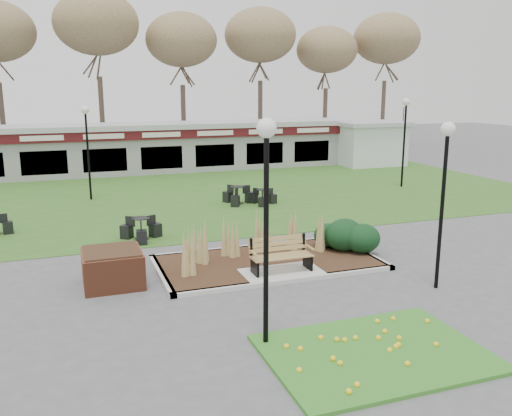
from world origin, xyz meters
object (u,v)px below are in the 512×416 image
object	(u,v)px
bistro_set_a	(141,232)
patio_umbrella	(402,138)
bistro_set_c	(263,199)
lamp_post_mid_left	(87,132)
lamp_post_near_left	(266,184)
park_bench	(280,254)
lamp_post_near_right	(445,169)
lamp_post_far_right	(405,123)
brick_planter	(113,267)
service_hut	(369,143)
bistro_set_d	(238,198)
food_pavilion	(157,147)

from	to	relation	value
bistro_set_a	patio_umbrella	xyz separation A→B (m)	(19.11, 13.00, 1.38)
patio_umbrella	bistro_set_c	bearing A→B (deg)	-145.52
lamp_post_mid_left	bistro_set_a	bearing A→B (deg)	-80.66
lamp_post_near_left	patio_umbrella	bearing A→B (deg)	50.31
park_bench	patio_umbrella	world-z (taller)	patio_umbrella
lamp_post_near_right	bistro_set_a	bearing A→B (deg)	132.92
lamp_post_near_right	lamp_post_far_right	distance (m)	14.53
lamp_post_mid_left	brick_planter	bearing A→B (deg)	-90.30
brick_planter	lamp_post_far_right	world-z (taller)	lamp_post_far_right
park_bench	lamp_post_far_right	xyz separation A→B (m)	(10.88, 10.19, 2.68)
lamp_post_near_right	lamp_post_far_right	xyz separation A→B (m)	(7.48, 12.46, 0.18)
service_hut	lamp_post_near_right	bearing A→B (deg)	-116.76
lamp_post_near_right	bistro_set_c	bearing A→B (deg)	93.89
lamp_post_near_left	lamp_post_near_right	world-z (taller)	lamp_post_near_left
bistro_set_d	patio_umbrella	size ratio (longest dim) A/B	0.54
park_bench	lamp_post_mid_left	world-z (taller)	lamp_post_mid_left
park_bench	food_pavilion	distance (m)	19.73
food_pavilion	patio_umbrella	size ratio (longest dim) A/B	9.14
service_hut	patio_umbrella	world-z (taller)	service_hut
brick_planter	bistro_set_a	xyz separation A→B (m)	(1.29, 4.00, -0.20)
bistro_set_c	lamp_post_far_right	bearing A→B (deg)	11.01
park_bench	service_hut	bearing A→B (deg)	52.75
lamp_post_mid_left	bistro_set_a	xyz separation A→B (m)	(1.23, -7.46, -2.80)
lamp_post_far_right	bistro_set_d	world-z (taller)	lamp_post_far_right
food_pavilion	bistro_set_a	size ratio (longest dim) A/B	17.39
service_hut	lamp_post_near_left	distance (m)	26.48
bistro_set_c	patio_umbrella	world-z (taller)	patio_umbrella
food_pavilion	lamp_post_mid_left	distance (m)	8.81
bistro_set_d	bistro_set_c	bearing A→B (deg)	-26.04
park_bench	lamp_post_near_right	bearing A→B (deg)	-33.56
service_hut	bistro_set_d	distance (m)	14.71
park_bench	lamp_post_mid_left	xyz separation A→B (m)	(-4.34, 12.22, 2.48)
bistro_set_c	food_pavilion	bearing A→B (deg)	103.51
brick_planter	patio_umbrella	distance (m)	26.58
brick_planter	patio_umbrella	size ratio (longest dim) A/B	0.56
bistro_set_d	lamp_post_mid_left	bearing A→B (deg)	152.49
park_bench	lamp_post_near_left	distance (m)	4.97
bistro_set_c	bistro_set_d	world-z (taller)	bistro_set_d
park_bench	food_pavilion	xyz separation A→B (m)	(0.00, 19.71, 0.89)
lamp_post_far_right	patio_umbrella	xyz separation A→B (m)	(5.12, 7.56, -1.61)
patio_umbrella	bistro_set_a	bearing A→B (deg)	-145.78
park_bench	lamp_post_near_left	size ratio (longest dim) A/B	0.38
bistro_set_a	lamp_post_near_right	bearing A→B (deg)	-47.08
lamp_post_near_right	bistro_set_a	world-z (taller)	lamp_post_near_right
food_pavilion	bistro_set_c	xyz separation A→B (m)	(2.67, -11.12, -1.23)
lamp_post_near_left	bistro_set_c	size ratio (longest dim) A/B	3.61
lamp_post_mid_left	food_pavilion	bearing A→B (deg)	59.93
lamp_post_mid_left	bistro_set_d	xyz separation A→B (m)	(6.02, -3.13, -2.80)
lamp_post_near_right	lamp_post_mid_left	bearing A→B (deg)	118.16
service_hut	bistro_set_c	size ratio (longest dim) A/B	3.52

